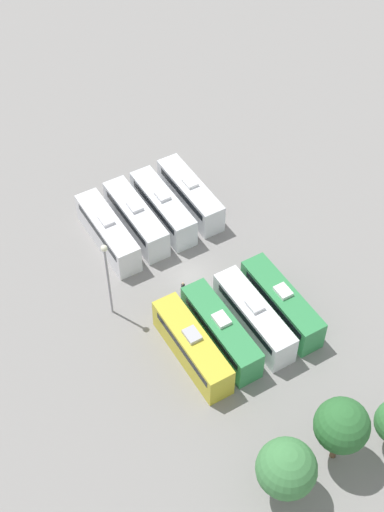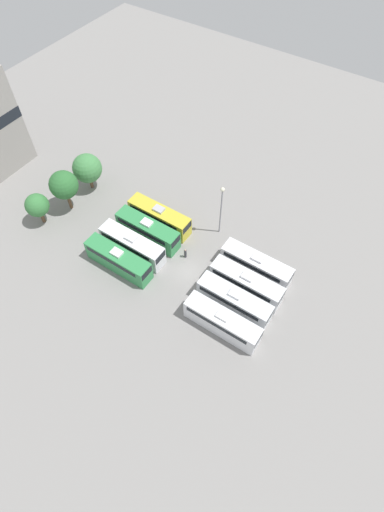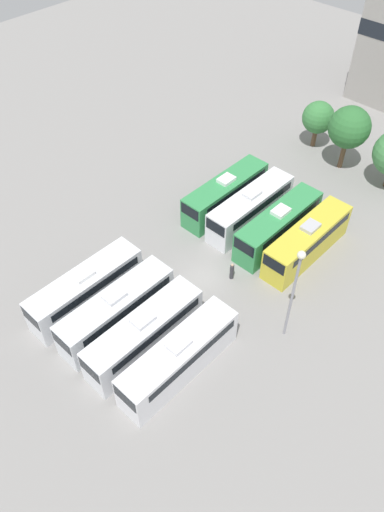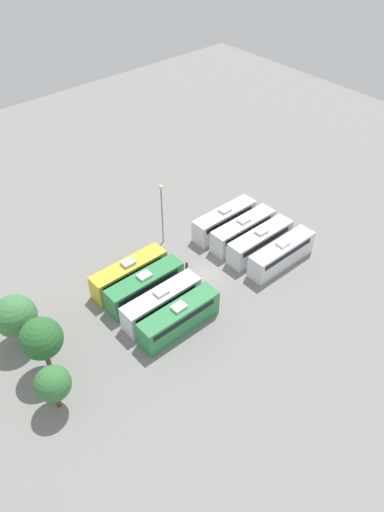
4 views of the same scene
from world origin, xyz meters
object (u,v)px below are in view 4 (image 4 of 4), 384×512
Objects in this scene: worker_person at (187,267)px; tree_0 at (53,384)px; bus_3 at (224,220)px; bus_5 at (162,302)px; bus_2 at (243,230)px; bus_4 at (179,317)px; bus_6 at (145,286)px; bus_0 at (281,253)px; light_pole at (162,205)px; tree_1 at (41,339)px; bus_7 at (129,273)px; bus_1 at (260,241)px; tree_2 at (15,316)px.

worker_person is 23.20m from tree_0.
bus_5 is at bearing 112.11° from bus_3.
bus_4 is at bearing 111.12° from bus_2.
tree_0 is (-6.37, 15.50, 1.77)m from bus_6.
bus_0 is at bearing -90.62° from tree_0.
bus_6 is 11.53m from light_pole.
tree_0 is (-9.64, 31.74, 1.77)m from bus_3.
tree_1 is (1.54, 13.81, 3.06)m from bus_5.
bus_5 is (-6.68, 16.43, 0.00)m from bus_3.
bus_7 is at bearing 90.70° from bus_3.
bus_7 is at bearing 69.18° from bus_1.
bus_4 is at bearing 179.77° from bus_7.
bus_4 is 3.10m from bus_5.
bus_7 is 1.11× the size of light_pole.
bus_6 is at bearing -177.76° from bus_7.
bus_0 is 10.00m from bus_3.
bus_7 is (6.48, -0.07, 0.00)m from bus_5.
bus_0 is 3.48m from bus_1.
worker_person is (3.51, -6.80, -0.99)m from bus_5.
tree_0 reaches higher than bus_3.
tree_0 is at bearing 101.13° from bus_2.
tree_1 is (-4.94, 13.88, 3.06)m from bus_7.
tree_2 is (3.52, 30.92, 2.20)m from bus_2.
light_pole is (6.79, -1.59, 5.25)m from worker_person.
light_pole is 23.90m from tree_1.
light_pole is at bearing -68.47° from tree_1.
bus_4 is (-6.44, 16.68, 0.00)m from bus_2.
bus_7 is 1.43× the size of tree_1.
bus_2 is 1.43× the size of tree_1.
light_pole reaches higher than bus_5.
worker_person is 0.19× the size of light_pole.
bus_1 is 16.98m from bus_4.
tree_1 is at bearing 83.65° from bus_5.
light_pole is (6.96, 8.32, 4.26)m from bus_2.
light_pole reaches higher than tree_2.
bus_3 is at bearing 3.10° from bus_0.
bus_0 is 1.00× the size of bus_6.
bus_6 is 6.69m from worker_person.
bus_2 is 1.00× the size of bus_6.
tree_2 is (3.45, 14.39, 2.20)m from bus_6.
tree_0 is at bearing 173.58° from tree_2.
bus_3 is at bearing -78.64° from bus_6.
tree_2 is at bearing 76.53° from bus_6.
tree_1 is at bearing 97.63° from bus_6.
bus_6 is at bearing -82.37° from tree_1.
worker_person is (-3.17, 9.63, -0.99)m from bus_3.
bus_6 is at bearing 130.00° from light_pole.
bus_7 is (-0.20, 16.36, 0.00)m from bus_3.
bus_1 is 6.53m from bus_3.
bus_5 is at bearing 90.53° from bus_1.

